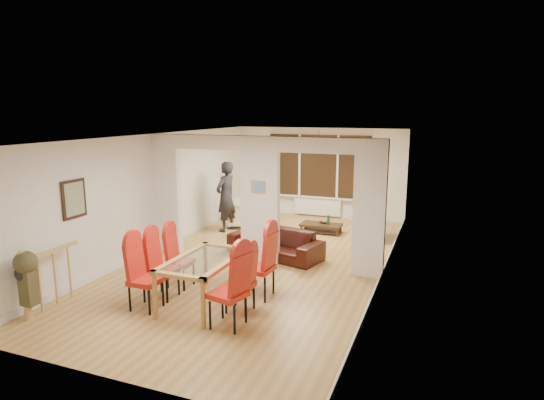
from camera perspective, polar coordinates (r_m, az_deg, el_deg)
The scene contains 24 objects.
floor at distance 9.54m, azimuth -1.47°, elevation -7.76°, with size 5.00×9.00×0.01m, color #B18647.
room_walls at distance 9.19m, azimuth -1.51°, elevation -0.08°, with size 5.00×9.00×2.60m, color silver, non-canonical shape.
divider_wall at distance 9.19m, azimuth -1.51°, elevation -0.08°, with size 5.00×0.18×2.60m, color white.
bay_window_blinds at distance 13.32m, azimuth 5.86°, elevation 4.27°, with size 3.00×0.08×1.80m, color black.
radiator at distance 13.48m, azimuth 5.71°, elevation -0.81°, with size 1.40×0.08×0.50m, color white.
pendant_light at distance 12.08m, azimuth 5.86°, elevation 6.66°, with size 0.36×0.36×0.36m, color orange.
stair_newel at distance 8.09m, azimuth -25.87°, elevation -8.33°, with size 0.40×1.20×1.10m, color tan, non-canonical shape.
wall_poster at distance 8.52m, azimuth -23.60°, elevation 0.12°, with size 0.04×0.52×0.67m, color gray.
pillar_photo at distance 9.05m, azimuth -1.76°, elevation 1.67°, with size 0.30×0.03×0.25m, color #4C8CD8.
dining_table at distance 7.55m, azimuth -8.48°, elevation -10.00°, with size 0.92×1.64×0.77m, color #AB7F3F, non-canonical shape.
dining_chair_la at distance 7.48m, azimuth -15.60°, elevation -9.12°, with size 0.44×0.44×1.11m, color #B51E12, non-canonical shape.
dining_chair_lb at distance 7.85m, azimuth -13.51°, elevation -8.15°, with size 0.43×0.43×1.08m, color #B51E12, non-canonical shape.
dining_chair_lc at distance 8.27m, azimuth -11.47°, elevation -7.23°, with size 0.41×0.41×1.03m, color #B51E12, non-canonical shape.
dining_chair_ra at distance 6.69m, azimuth -5.57°, elevation -10.96°, with size 0.47×0.47×1.17m, color #B51E12, non-canonical shape.
dining_chair_rb at distance 7.17m, azimuth -4.05°, elevation -10.01°, with size 0.41×0.41×1.02m, color #B51E12, non-canonical shape.
dining_chair_rc at distance 7.66m, azimuth -1.73°, elevation -7.93°, with size 0.47×0.47×1.18m, color #B51E12, non-canonical shape.
sofa at distance 9.80m, azimuth 0.38°, elevation -5.37°, with size 2.06×0.81×0.60m, color black.
armchair at distance 12.29m, azimuth -3.77°, elevation -1.68°, with size 0.79×0.77×0.72m, color beige.
person at distance 11.77m, azimuth -5.81°, elevation 0.43°, with size 0.43×0.66×1.82m, color black.
television at distance 11.41m, azimuth 13.05°, elevation -3.37°, with size 0.13×0.98×0.56m, color black.
coffee_table at distance 11.75m, azimuth 6.17°, elevation -3.54°, with size 1.03×0.52×0.24m, color #321F11, non-canonical shape.
bottle at distance 11.61m, azimuth 7.09°, elevation -2.48°, with size 0.06×0.06×0.26m, color #143F19.
bowl at distance 11.79m, azimuth 6.48°, elevation -2.77°, with size 0.20×0.20×0.05m, color #321F11.
shoes at distance 9.13m, azimuth -3.24°, elevation -8.32°, with size 0.24×0.25×0.10m, color black, non-canonical shape.
Camera 1 is at (3.47, -8.32, 3.11)m, focal length 30.00 mm.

